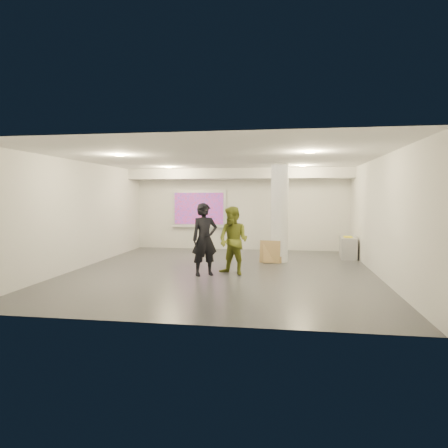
% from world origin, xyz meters
% --- Properties ---
extents(floor, '(8.00, 9.00, 0.01)m').
position_xyz_m(floor, '(0.00, 0.00, 0.00)').
color(floor, '#36383D').
rests_on(floor, ground).
extents(ceiling, '(8.00, 9.00, 0.01)m').
position_xyz_m(ceiling, '(0.00, 0.00, 3.00)').
color(ceiling, white).
rests_on(ceiling, floor).
extents(wall_back, '(8.00, 0.01, 3.00)m').
position_xyz_m(wall_back, '(0.00, 4.50, 1.50)').
color(wall_back, silver).
rests_on(wall_back, floor).
extents(wall_front, '(8.00, 0.01, 3.00)m').
position_xyz_m(wall_front, '(0.00, -4.50, 1.50)').
color(wall_front, silver).
rests_on(wall_front, floor).
extents(wall_left, '(0.01, 9.00, 3.00)m').
position_xyz_m(wall_left, '(-4.00, 0.00, 1.50)').
color(wall_left, silver).
rests_on(wall_left, floor).
extents(wall_right, '(0.01, 9.00, 3.00)m').
position_xyz_m(wall_right, '(4.00, 0.00, 1.50)').
color(wall_right, silver).
rests_on(wall_right, floor).
extents(soffit_band, '(8.00, 1.10, 0.36)m').
position_xyz_m(soffit_band, '(0.00, 3.95, 2.82)').
color(soffit_band, silver).
rests_on(soffit_band, ceiling).
extents(downlight_nw, '(0.22, 0.22, 0.02)m').
position_xyz_m(downlight_nw, '(-2.20, 2.50, 2.98)').
color(downlight_nw, '#FDC987').
rests_on(downlight_nw, ceiling).
extents(downlight_ne, '(0.22, 0.22, 0.02)m').
position_xyz_m(downlight_ne, '(2.20, 2.50, 2.98)').
color(downlight_ne, '#FDC987').
rests_on(downlight_ne, ceiling).
extents(downlight_sw, '(0.22, 0.22, 0.02)m').
position_xyz_m(downlight_sw, '(-2.20, -1.50, 2.98)').
color(downlight_sw, '#FDC987').
rests_on(downlight_sw, ceiling).
extents(downlight_se, '(0.22, 0.22, 0.02)m').
position_xyz_m(downlight_se, '(2.20, -1.50, 2.98)').
color(downlight_se, '#FDC987').
rests_on(downlight_se, ceiling).
extents(column, '(0.52, 0.52, 3.00)m').
position_xyz_m(column, '(1.50, 1.80, 1.50)').
color(column, white).
rests_on(column, floor).
extents(projection_screen, '(2.10, 0.13, 1.42)m').
position_xyz_m(projection_screen, '(-1.60, 4.45, 1.53)').
color(projection_screen, silver).
rests_on(projection_screen, wall_back).
extents(credenza, '(0.57, 1.20, 0.68)m').
position_xyz_m(credenza, '(3.72, 2.97, 0.34)').
color(credenza, '#919497').
rests_on(credenza, floor).
extents(papers_stack, '(0.25, 0.31, 0.02)m').
position_xyz_m(papers_stack, '(3.73, 2.96, 0.69)').
color(papers_stack, silver).
rests_on(papers_stack, credenza).
extents(postit_pad, '(0.25, 0.33, 0.03)m').
position_xyz_m(postit_pad, '(3.69, 2.86, 0.70)').
color(postit_pad, yellow).
rests_on(postit_pad, credenza).
extents(cardboard_back, '(0.64, 0.25, 0.68)m').
position_xyz_m(cardboard_back, '(1.23, 1.56, 0.34)').
color(cardboard_back, '#A07F4C').
rests_on(cardboard_back, floor).
extents(cardboard_front, '(0.58, 0.32, 0.59)m').
position_xyz_m(cardboard_front, '(1.29, 1.57, 0.30)').
color(cardboard_front, '#A07F4C').
rests_on(cardboard_front, floor).
extents(woman, '(0.80, 0.72, 1.85)m').
position_xyz_m(woman, '(-0.34, -0.60, 0.92)').
color(woman, black).
rests_on(woman, floor).
extents(man, '(1.06, 0.97, 1.76)m').
position_xyz_m(man, '(0.36, -0.38, 0.88)').
color(man, olive).
rests_on(man, floor).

